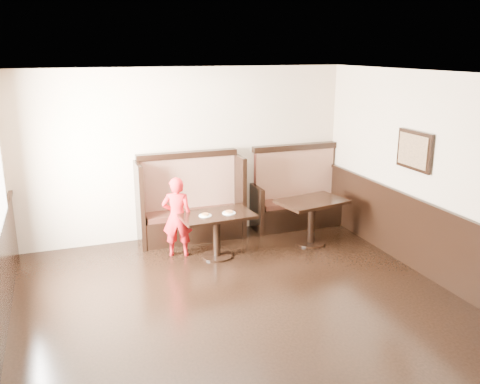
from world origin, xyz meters
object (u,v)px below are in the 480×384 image
booth_neighbor (297,199)px  child (177,217)px  booth_main (191,208)px  table_main (217,224)px  table_neighbor (312,211)px

booth_neighbor → child: (-2.33, -0.66, 0.14)m
booth_main → booth_neighbor: bearing=-0.1°
child → booth_neighbor: bearing=-145.3°
booth_neighbor → table_main: bearing=-152.5°
booth_main → child: (-0.38, -0.66, 0.09)m
table_main → child: child is taller
table_main → table_neighbor: table_neighbor is taller
booth_main → table_neighbor: 1.99m
booth_main → table_neighbor: size_ratio=1.50×
booth_neighbor → child: booth_neighbor is taller
booth_main → table_main: 0.95m
table_main → booth_main: bearing=95.9°
table_neighbor → table_main: bearing=169.7°
booth_neighbor → table_neighbor: size_ratio=1.41×
table_neighbor → child: 2.17m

